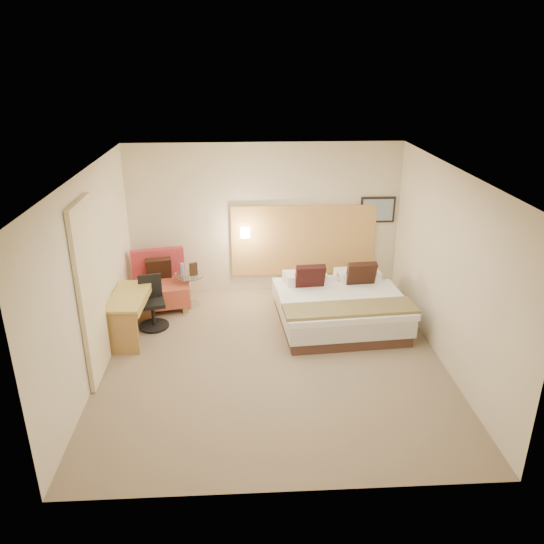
{
  "coord_description": "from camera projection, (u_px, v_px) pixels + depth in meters",
  "views": [
    {
      "loc": [
        -0.38,
        -6.56,
        4.04
      ],
      "look_at": [
        0.03,
        0.64,
        1.09
      ],
      "focal_mm": 35.0,
      "sensor_mm": 36.0,
      "label": 1
    }
  ],
  "objects": [
    {
      "name": "ceiling",
      "position": [
        273.0,
        171.0,
        6.58
      ],
      "size": [
        4.8,
        5.0,
        0.02
      ],
      "primitive_type": "cube",
      "color": "white",
      "rests_on": "floor"
    },
    {
      "name": "side_table",
      "position": [
        189.0,
        289.0,
        9.14
      ],
      "size": [
        0.66,
        0.66,
        0.57
      ],
      "color": "silver",
      "rests_on": "floor"
    },
    {
      "name": "menu_folder",
      "position": [
        193.0,
        269.0,
        8.99
      ],
      "size": [
        0.14,
        0.1,
        0.23
      ],
      "primitive_type": "cube",
      "rotation": [
        0.0,
        0.0,
        0.36
      ],
      "color": "#392517",
      "rests_on": "side_table"
    },
    {
      "name": "wall_front",
      "position": [
        289.0,
        377.0,
        4.78
      ],
      "size": [
        4.8,
        0.02,
        2.7
      ],
      "primitive_type": "cube",
      "color": "beige",
      "rests_on": "floor"
    },
    {
      "name": "desk",
      "position": [
        130.0,
        304.0,
        8.02
      ],
      "size": [
        0.57,
        1.16,
        0.71
      ],
      "color": "tan",
      "rests_on": "floor"
    },
    {
      "name": "desk_chair",
      "position": [
        152.0,
        307.0,
        8.42
      ],
      "size": [
        0.57,
        0.57,
        0.84
      ],
      "color": "black",
      "rests_on": "floor"
    },
    {
      "name": "floor",
      "position": [
        273.0,
        360.0,
        7.61
      ],
      "size": [
        4.8,
        5.0,
        0.02
      ],
      "primitive_type": "cube",
      "color": "#7C6A53",
      "rests_on": "ground"
    },
    {
      "name": "lamp_shade",
      "position": [
        245.0,
        233.0,
        9.34
      ],
      "size": [
        0.15,
        0.15,
        0.15
      ],
      "primitive_type": "cube",
      "color": "#FFEDC6",
      "rests_on": "wall_back"
    },
    {
      "name": "headboard_panel",
      "position": [
        303.0,
        240.0,
        9.57
      ],
      "size": [
        2.6,
        0.04,
        1.3
      ],
      "primitive_type": "cube",
      "color": "tan",
      "rests_on": "wall_back"
    },
    {
      "name": "wall_right",
      "position": [
        449.0,
        269.0,
        7.22
      ],
      "size": [
        0.02,
        5.0,
        2.7
      ],
      "primitive_type": "cube",
      "color": "beige",
      "rests_on": "floor"
    },
    {
      "name": "bottle_a",
      "position": [
        182.0,
        269.0,
        9.02
      ],
      "size": [
        0.08,
        0.08,
        0.21
      ],
      "primitive_type": "cylinder",
      "rotation": [
        0.0,
        0.0,
        0.36
      ],
      "color": "#819FC7",
      "rests_on": "side_table"
    },
    {
      "name": "art_frame",
      "position": [
        378.0,
        210.0,
        9.44
      ],
      "size": [
        0.62,
        0.03,
        0.47
      ],
      "primitive_type": "cube",
      "color": "black",
      "rests_on": "wall_back"
    },
    {
      "name": "bed",
      "position": [
        338.0,
        306.0,
        8.53
      ],
      "size": [
        2.08,
        2.04,
        0.95
      ],
      "color": "#462C23",
      "rests_on": "floor"
    },
    {
      "name": "lounge_chair",
      "position": [
        160.0,
        285.0,
        9.12
      ],
      "size": [
        1.05,
        0.96,
        0.95
      ],
      "color": "#A78B4E",
      "rests_on": "floor"
    },
    {
      "name": "wall_left",
      "position": [
        90.0,
        276.0,
        6.97
      ],
      "size": [
        0.02,
        5.0,
        2.7
      ],
      "primitive_type": "cube",
      "color": "beige",
      "rests_on": "floor"
    },
    {
      "name": "art_canvas",
      "position": [
        378.0,
        210.0,
        9.42
      ],
      "size": [
        0.54,
        0.01,
        0.39
      ],
      "primitive_type": "cube",
      "color": "#768EA3",
      "rests_on": "wall_back"
    },
    {
      "name": "wall_back",
      "position": [
        265.0,
        219.0,
        9.42
      ],
      "size": [
        4.8,
        0.02,
        2.7
      ],
      "primitive_type": "cube",
      "color": "beige",
      "rests_on": "floor"
    },
    {
      "name": "lamp_arm",
      "position": [
        245.0,
        232.0,
        9.39
      ],
      "size": [
        0.02,
        0.12,
        0.02
      ],
      "primitive_type": "cylinder",
      "rotation": [
        1.57,
        0.0,
        0.0
      ],
      "color": "silver",
      "rests_on": "wall_back"
    },
    {
      "name": "curtain",
      "position": [
        90.0,
        293.0,
        6.79
      ],
      "size": [
        0.06,
        0.9,
        2.42
      ],
      "primitive_type": "cube",
      "color": "beige",
      "rests_on": "wall_left"
    }
  ]
}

